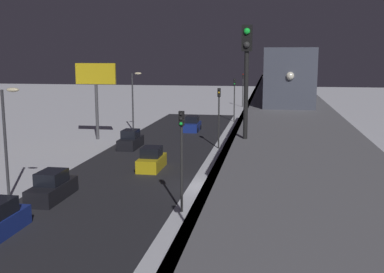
# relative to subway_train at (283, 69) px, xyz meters

# --- Properties ---
(ground_plane) EXTENTS (240.00, 240.00, 0.00)m
(ground_plane) POSITION_rel_subway_train_xyz_m (5.99, 10.76, -8.56)
(ground_plane) COLOR white
(avenue_asphalt) EXTENTS (11.00, 86.99, 0.01)m
(avenue_asphalt) POSITION_rel_subway_train_xyz_m (12.46, 10.76, -8.56)
(avenue_asphalt) COLOR #28282D
(avenue_asphalt) RESTS_ON ground_plane
(elevated_railway) EXTENTS (5.00, 86.99, 6.78)m
(elevated_railway) POSITION_rel_subway_train_xyz_m (0.09, 10.76, -2.73)
(elevated_railway) COLOR slate
(elevated_railway) RESTS_ON ground_plane
(subway_train) EXTENTS (2.94, 36.87, 3.40)m
(subway_train) POSITION_rel_subway_train_xyz_m (0.00, 0.00, 0.00)
(subway_train) COLOR #4C5160
(subway_train) RESTS_ON elevated_railway
(rail_signal) EXTENTS (0.36, 0.41, 4.00)m
(rail_signal) POSITION_rel_subway_train_xyz_m (1.88, 27.88, 0.95)
(rail_signal) COLOR black
(rail_signal) RESTS_ON elevated_railway
(sedan_blue) EXTENTS (1.91, 4.02, 1.97)m
(sedan_blue) POSITION_rel_subway_train_xyz_m (11.06, -15.43, -7.78)
(sedan_blue) COLOR navy
(sedan_blue) RESTS_ON ground_plane
(sedan_black) EXTENTS (1.80, 4.68, 1.97)m
(sedan_black) POSITION_rel_subway_train_xyz_m (15.66, 15.49, -7.76)
(sedan_black) COLOR black
(sedan_black) RESTS_ON ground_plane
(sedan_yellow) EXTENTS (1.80, 4.01, 1.97)m
(sedan_yellow) POSITION_rel_subway_train_xyz_m (11.06, 5.98, -7.76)
(sedan_yellow) COLOR gold
(sedan_yellow) RESTS_ON ground_plane
(sedan_black_2) EXTENTS (1.80, 4.29, 1.97)m
(sedan_black_2) POSITION_rel_subway_train_xyz_m (15.66, -2.89, -7.76)
(sedan_black_2) COLOR black
(sedan_black_2) RESTS_ON ground_plane
(traffic_light_near) EXTENTS (0.32, 0.44, 6.40)m
(traffic_light_near) POSITION_rel_subway_train_xyz_m (6.36, 16.67, -4.36)
(traffic_light_near) COLOR #2D2D2D
(traffic_light_near) RESTS_ON ground_plane
(traffic_light_mid) EXTENTS (0.32, 0.44, 6.40)m
(traffic_light_mid) POSITION_rel_subway_train_xyz_m (6.36, -4.27, -4.36)
(traffic_light_mid) COLOR #2D2D2D
(traffic_light_mid) RESTS_ON ground_plane
(traffic_light_far) EXTENTS (0.32, 0.44, 6.40)m
(traffic_light_far) POSITION_rel_subway_train_xyz_m (6.36, -25.21, -4.36)
(traffic_light_far) COLOR #2D2D2D
(traffic_light_far) RESTS_ON ground_plane
(traffic_light_distant) EXTENTS (0.32, 0.44, 6.40)m
(traffic_light_distant) POSITION_rel_subway_train_xyz_m (6.36, -46.16, -4.36)
(traffic_light_distant) COLOR #2D2D2D
(traffic_light_distant) RESTS_ON ground_plane
(commercial_billboard) EXTENTS (4.80, 0.36, 8.90)m
(commercial_billboard) POSITION_rel_subway_train_xyz_m (21.06, -7.38, -1.73)
(commercial_billboard) COLOR #4C4C51
(commercial_billboard) RESTS_ON ground_plane
(street_lamp_near) EXTENTS (1.35, 0.44, 7.65)m
(street_lamp_near) POSITION_rel_subway_train_xyz_m (18.53, 15.76, -3.75)
(street_lamp_near) COLOR #38383D
(street_lamp_near) RESTS_ON ground_plane
(street_lamp_far) EXTENTS (1.35, 0.44, 7.65)m
(street_lamp_far) POSITION_rel_subway_train_xyz_m (18.53, -14.24, -3.75)
(street_lamp_far) COLOR #38383D
(street_lamp_far) RESTS_ON ground_plane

